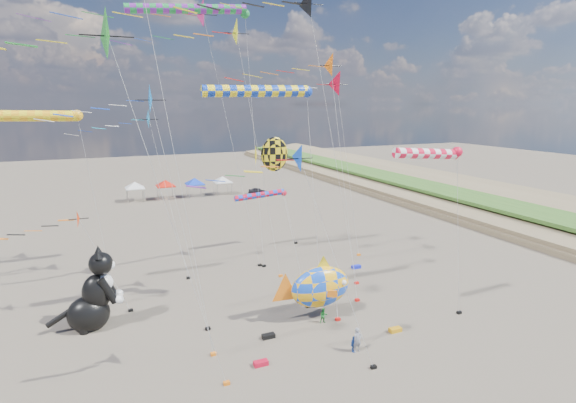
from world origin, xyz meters
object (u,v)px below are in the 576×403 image
at_px(child_blue, 353,344).
at_px(parked_car, 257,191).
at_px(person_adult, 357,340).
at_px(fish_inflatable, 320,287).
at_px(child_green, 324,316).
at_px(cat_inflatable, 91,289).

xyz_separation_m(child_blue, parked_car, (12.14, 52.74, 0.00)).
height_order(person_adult, parked_car, person_adult).
bearing_deg(child_blue, parked_car, 43.52).
bearing_deg(fish_inflatable, person_adult, -89.42).
bearing_deg(parked_car, fish_inflatable, -164.21).
relative_size(fish_inflatable, child_green, 5.43).
distance_m(cat_inflatable, child_green, 16.93).
distance_m(child_blue, parked_car, 54.11).
bearing_deg(fish_inflatable, cat_inflatable, 161.88).
bearing_deg(cat_inflatable, parked_car, 59.31).
distance_m(cat_inflatable, parked_car, 50.68).
height_order(cat_inflatable, child_green, cat_inflatable).
distance_m(cat_inflatable, fish_inflatable, 16.56).
xyz_separation_m(cat_inflatable, child_blue, (15.54, -10.35, -2.47)).
xyz_separation_m(fish_inflatable, parked_car, (11.96, 47.53, -1.95)).
bearing_deg(cat_inflatable, person_adult, -31.06).
relative_size(cat_inflatable, fish_inflatable, 0.94).
distance_m(person_adult, parked_car, 54.16).
relative_size(person_adult, child_green, 1.42).
xyz_separation_m(fish_inflatable, child_blue, (-0.19, -5.21, -1.95)).
bearing_deg(child_blue, child_green, 55.39).
bearing_deg(person_adult, cat_inflatable, 142.74).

